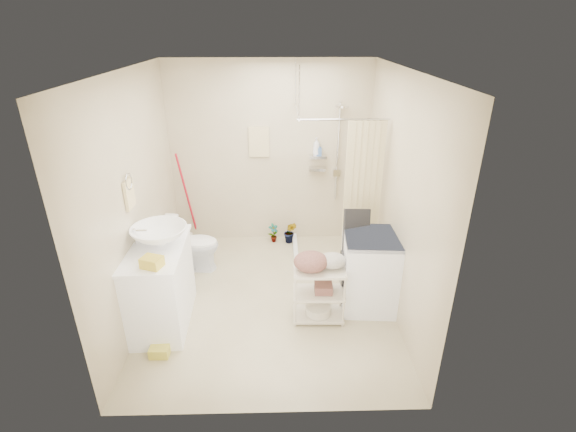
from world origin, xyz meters
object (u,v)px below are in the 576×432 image
object	(u,v)px
vanity	(160,285)
washing_machine	(370,271)
laundry_rack	(319,289)
toilet	(191,244)

from	to	relation	value
vanity	washing_machine	world-z (taller)	vanity
vanity	laundry_rack	world-z (taller)	vanity
laundry_rack	toilet	bearing A→B (deg)	146.87
vanity	washing_machine	bearing A→B (deg)	3.98
vanity	laundry_rack	xyz separation A→B (m)	(1.70, -0.00, -0.08)
vanity	toilet	size ratio (longest dim) A/B	1.45
vanity	toilet	world-z (taller)	vanity
washing_machine	laundry_rack	size ratio (longest dim) A/B	1.17
laundry_rack	washing_machine	bearing A→B (deg)	23.79
washing_machine	laundry_rack	world-z (taller)	washing_machine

